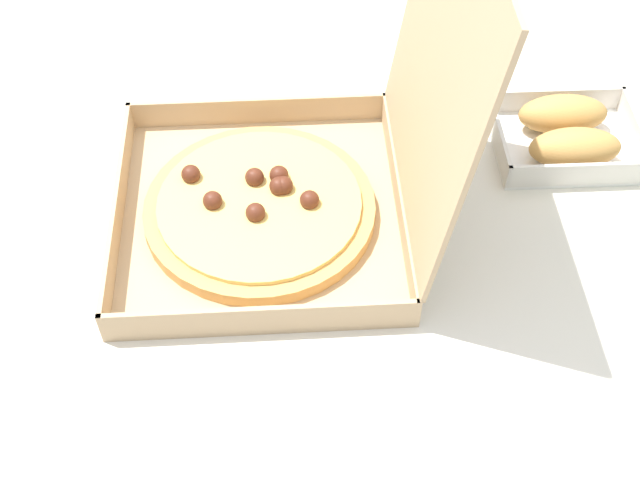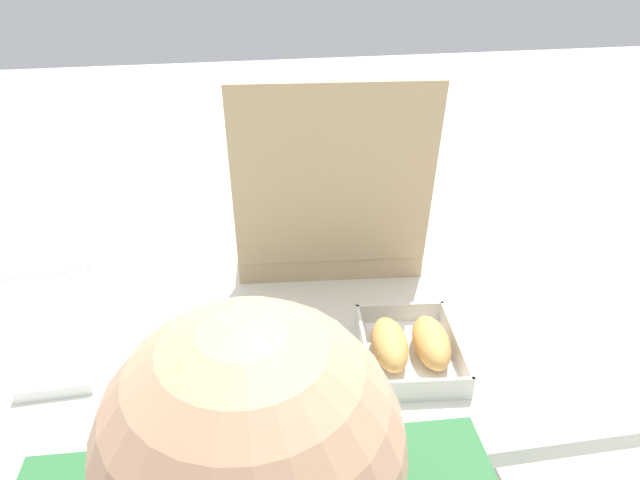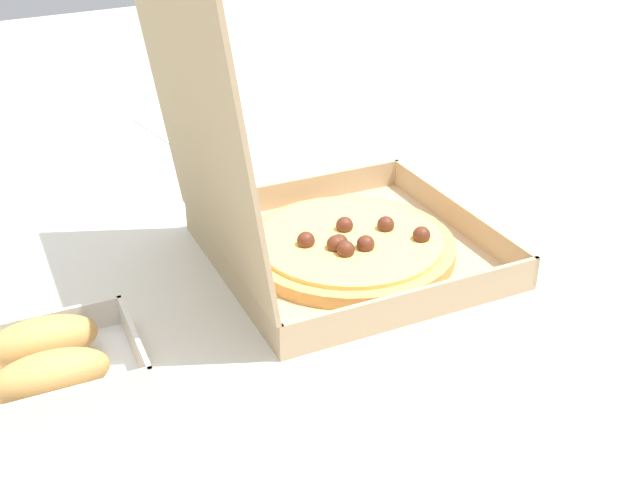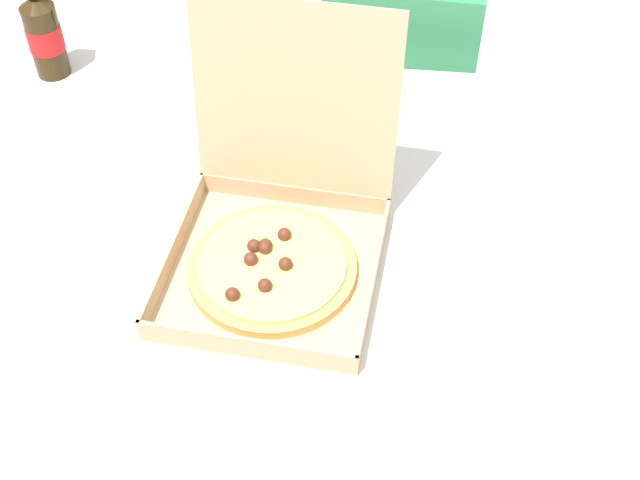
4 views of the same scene
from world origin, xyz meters
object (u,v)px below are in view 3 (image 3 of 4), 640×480
object	(u,v)px
paper_menu	(190,126)
pizza_box_open	(324,226)
bread_side_box	(46,362)
napkin_pile	(1,183)

from	to	relation	value
paper_menu	pizza_box_open	bearing A→B (deg)	170.52
bread_side_box	napkin_pile	world-z (taller)	bread_side_box
pizza_box_open	paper_menu	world-z (taller)	pizza_box_open
pizza_box_open	bread_side_box	bearing A→B (deg)	100.33
bread_side_box	paper_menu	bearing A→B (deg)	-32.86
bread_side_box	pizza_box_open	bearing A→B (deg)	-79.67
pizza_box_open	bread_side_box	world-z (taller)	pizza_box_open
napkin_pile	bread_side_box	bearing A→B (deg)	174.43
napkin_pile	paper_menu	bearing A→B (deg)	-72.67
pizza_box_open	bread_side_box	distance (m)	0.38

